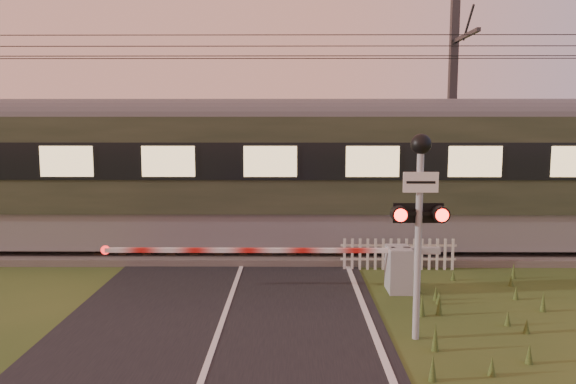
{
  "coord_description": "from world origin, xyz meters",
  "views": [
    {
      "loc": [
        1.3,
        -9.3,
        3.7
      ],
      "look_at": [
        1.21,
        3.2,
        2.16
      ],
      "focal_mm": 35.0,
      "sensor_mm": 36.0,
      "label": 1
    }
  ],
  "objects_px": {
    "crossing_signal": "(419,200)",
    "boom_gate": "(378,266)",
    "catenary_mast": "(452,112)",
    "picket_fence": "(399,254)"
  },
  "relations": [
    {
      "from": "picket_fence",
      "to": "catenary_mast",
      "type": "xyz_separation_m",
      "value": [
        2.4,
        4.13,
        3.63
      ]
    },
    {
      "from": "crossing_signal",
      "to": "boom_gate",
      "type": "bearing_deg",
      "value": 94.67
    },
    {
      "from": "boom_gate",
      "to": "catenary_mast",
      "type": "relative_size",
      "value": 0.96
    },
    {
      "from": "crossing_signal",
      "to": "picket_fence",
      "type": "relative_size",
      "value": 1.2
    },
    {
      "from": "catenary_mast",
      "to": "crossing_signal",
      "type": "bearing_deg",
      "value": -108.78
    },
    {
      "from": "boom_gate",
      "to": "picket_fence",
      "type": "relative_size",
      "value": 2.55
    },
    {
      "from": "picket_fence",
      "to": "crossing_signal",
      "type": "bearing_deg",
      "value": -97.02
    },
    {
      "from": "picket_fence",
      "to": "boom_gate",
      "type": "bearing_deg",
      "value": -113.65
    },
    {
      "from": "picket_fence",
      "to": "catenary_mast",
      "type": "height_order",
      "value": "catenary_mast"
    },
    {
      "from": "picket_fence",
      "to": "catenary_mast",
      "type": "distance_m",
      "value": 6.0
    }
  ]
}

